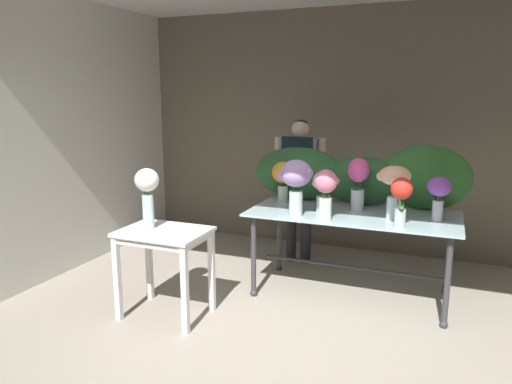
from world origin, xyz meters
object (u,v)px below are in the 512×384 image
at_px(vase_lilac_hydrangea, 296,179).
at_px(side_table_white, 164,242).
at_px(display_table_glass, 353,225).
at_px(vase_sunset_freesia, 283,177).
at_px(florist, 299,176).
at_px(vase_rosy_roses, 326,190).
at_px(vase_ivory_anemones, 323,188).
at_px(vase_fuchsia_snapdragons, 358,180).
at_px(vase_peach_dahlias, 395,183).
at_px(vase_scarlet_peonies, 401,196).
at_px(vase_white_roses_tall, 147,191).
at_px(vase_violet_carnations, 439,192).

bearing_deg(vase_lilac_hydrangea, side_table_white, -143.11).
height_order(display_table_glass, vase_sunset_freesia, vase_sunset_freesia).
xyz_separation_m(side_table_white, florist, (0.67, 1.77, 0.35)).
height_order(side_table_white, vase_rosy_roses, vase_rosy_roses).
xyz_separation_m(vase_ivory_anemones, vase_sunset_freesia, (-0.49, 0.27, 0.03)).
relative_size(vase_sunset_freesia, vase_lilac_hydrangea, 0.81).
height_order(display_table_glass, vase_ivory_anemones, vase_ivory_anemones).
height_order(display_table_glass, vase_lilac_hydrangea, vase_lilac_hydrangea).
relative_size(vase_fuchsia_snapdragons, vase_lilac_hydrangea, 0.98).
bearing_deg(vase_peach_dahlias, vase_lilac_hydrangea, -165.72).
xyz_separation_m(vase_sunset_freesia, vase_scarlet_peonies, (1.22, -0.56, 0.01)).
relative_size(display_table_glass, florist, 1.17).
xyz_separation_m(side_table_white, vase_white_roses_tall, (-0.15, -0.00, 0.44)).
relative_size(vase_fuchsia_snapdragons, vase_sunset_freesia, 1.21).
relative_size(side_table_white, vase_fuchsia_snapdragons, 1.54).
height_order(display_table_glass, vase_scarlet_peonies, vase_scarlet_peonies).
relative_size(display_table_glass, vase_white_roses_tall, 3.66).
bearing_deg(vase_peach_dahlias, vase_violet_carnations, 11.14).
relative_size(vase_fuchsia_snapdragons, vase_white_roses_tall, 0.96).
distance_m(vase_fuchsia_snapdragons, vase_scarlet_peonies, 0.66).
relative_size(vase_lilac_hydrangea, vase_scarlet_peonies, 1.21).
bearing_deg(side_table_white, vase_ivory_anemones, 39.18).
bearing_deg(vase_violet_carnations, vase_rosy_roses, -159.84).
height_order(vase_violet_carnations, vase_scarlet_peonies, vase_scarlet_peonies).
xyz_separation_m(florist, vase_peach_dahlias, (1.13, -0.84, 0.14)).
distance_m(vase_scarlet_peonies, vase_white_roses_tall, 2.14).
distance_m(vase_violet_carnations, vase_white_roses_tall, 2.53).
xyz_separation_m(display_table_glass, side_table_white, (-1.43, -1.04, -0.04)).
distance_m(vase_rosy_roses, vase_white_roses_tall, 1.55).
height_order(florist, vase_sunset_freesia, florist).
bearing_deg(vase_lilac_hydrangea, display_table_glass, 34.24).
xyz_separation_m(vase_violet_carnations, vase_sunset_freesia, (-1.50, 0.20, 0.01)).
height_order(vase_ivory_anemones, vase_scarlet_peonies, vase_scarlet_peonies).
xyz_separation_m(display_table_glass, vase_rosy_roses, (-0.18, -0.37, 0.39)).
bearing_deg(vase_peach_dahlias, vase_white_roses_tall, -154.39).
bearing_deg(vase_peach_dahlias, side_table_white, -152.57).
bearing_deg(vase_lilac_hydrangea, vase_violet_carnations, 13.33).
bearing_deg(florist, side_table_white, -110.81).
relative_size(vase_peach_dahlias, vase_rosy_roses, 1.06).
bearing_deg(vase_ivory_anemones, vase_violet_carnations, 3.69).
height_order(vase_rosy_roses, vase_lilac_hydrangea, vase_lilac_hydrangea).
relative_size(vase_lilac_hydrangea, vase_white_roses_tall, 0.98).
relative_size(vase_ivory_anemones, vase_scarlet_peonies, 0.91).
height_order(vase_ivory_anemones, vase_white_roses_tall, vase_white_roses_tall).
relative_size(display_table_glass, vase_violet_carnations, 4.88).
xyz_separation_m(vase_ivory_anemones, vase_scarlet_peonies, (0.73, -0.29, 0.04)).
bearing_deg(vase_rosy_roses, side_table_white, -151.82).
xyz_separation_m(vase_sunset_freesia, vase_white_roses_tall, (-0.82, -1.21, 0.02)).
xyz_separation_m(display_table_glass, vase_scarlet_peonies, (0.46, -0.39, 0.39)).
bearing_deg(vase_lilac_hydrangea, vase_sunset_freesia, 120.72).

